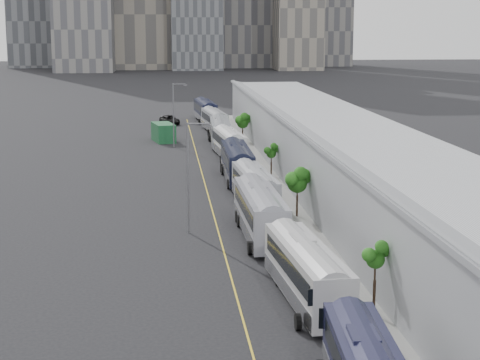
{
  "coord_description": "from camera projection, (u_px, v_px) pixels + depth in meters",
  "views": [
    {
      "loc": [
        -5.96,
        -12.76,
        16.84
      ],
      "look_at": [
        1.02,
        59.19,
        3.0
      ],
      "focal_mm": 60.0,
      "sensor_mm": 36.0,
      "label": 1
    }
  ],
  "objects": [
    {
      "name": "bus_6",
      "position": [
        228.0,
        145.0,
        104.89
      ],
      "size": [
        3.62,
        12.97,
        3.74
      ],
      "rotation": [
        0.0,
        0.0,
        0.08
      ],
      "color": "white",
      "rests_on": "ground"
    },
    {
      "name": "bus_2",
      "position": [
        306.0,
        277.0,
        49.6
      ],
      "size": [
        3.55,
        13.14,
        3.8
      ],
      "rotation": [
        0.0,
        0.0,
        0.07
      ],
      "color": "#B4B4B6",
      "rests_on": "ground"
    },
    {
      "name": "shipping_container",
      "position": [
        163.0,
        132.0,
        119.35
      ],
      "size": [
        3.76,
        6.18,
        2.72
      ],
      "primitive_type": "cube",
      "rotation": [
        0.0,
        0.0,
        0.21
      ],
      "color": "#164927",
      "rests_on": "ground"
    },
    {
      "name": "bus_7",
      "position": [
        220.0,
        134.0,
        115.97
      ],
      "size": [
        3.13,
        13.24,
        3.85
      ],
      "rotation": [
        0.0,
        0.0,
        -0.04
      ],
      "color": "gray",
      "rests_on": "ground"
    },
    {
      "name": "bus_9",
      "position": [
        205.0,
        112.0,
        144.69
      ],
      "size": [
        3.65,
        13.45,
        3.88
      ],
      "rotation": [
        0.0,
        0.0,
        0.07
      ],
      "color": "black",
      "rests_on": "ground"
    },
    {
      "name": "suv",
      "position": [
        170.0,
        120.0,
        140.51
      ],
      "size": [
        3.89,
        6.08,
        1.56
      ],
      "primitive_type": "imported",
      "rotation": [
        0.0,
        0.0,
        0.25
      ],
      "color": "black",
      "rests_on": "ground"
    },
    {
      "name": "bus_4",
      "position": [
        255.0,
        191.0,
        75.84
      ],
      "size": [
        3.32,
        12.77,
        3.69
      ],
      "rotation": [
        0.0,
        0.0,
        0.06
      ],
      "color": "#A4A7AE",
      "rests_on": "ground"
    },
    {
      "name": "bus_5",
      "position": [
        237.0,
        165.0,
        89.13
      ],
      "size": [
        3.01,
        13.57,
        3.96
      ],
      "rotation": [
        0.0,
        0.0,
        -0.01
      ],
      "color": "black",
      "rests_on": "ground"
    },
    {
      "name": "sidewalk",
      "position": [
        334.0,
        220.0,
        70.81
      ],
      "size": [
        10.0,
        170.0,
        0.12
      ],
      "primitive_type": "cube",
      "color": "gray",
      "rests_on": "ground"
    },
    {
      "name": "tree_4",
      "position": [
        243.0,
        121.0,
        119.28
      ],
      "size": [
        1.79,
        1.79,
        4.0
      ],
      "color": "black",
      "rests_on": "ground"
    },
    {
      "name": "tree_1",
      "position": [
        375.0,
        259.0,
        46.67
      ],
      "size": [
        1.12,
        1.12,
        4.25
      ],
      "color": "black",
      "rests_on": "ground"
    },
    {
      "name": "depot",
      "position": [
        380.0,
        181.0,
        70.54
      ],
      "size": [
        12.45,
        160.4,
        7.2
      ],
      "color": "gray",
      "rests_on": "ground"
    },
    {
      "name": "tree_3",
      "position": [
        271.0,
        153.0,
        90.79
      ],
      "size": [
        1.12,
        1.12,
        3.46
      ],
      "color": "black",
      "rests_on": "ground"
    },
    {
      "name": "street_lamp_near",
      "position": [
        190.0,
        170.0,
        65.63
      ],
      "size": [
        2.04,
        0.22,
        9.21
      ],
      "color": "#59595E",
      "rests_on": "ground"
    },
    {
      "name": "bus_3",
      "position": [
        260.0,
        217.0,
        64.87
      ],
      "size": [
        3.08,
        13.93,
        4.06
      ],
      "rotation": [
        0.0,
        0.0,
        0.01
      ],
      "color": "gray",
      "rests_on": "ground"
    },
    {
      "name": "lane_line",
      "position": [
        216.0,
        223.0,
        69.83
      ],
      "size": [
        0.12,
        160.0,
        0.02
      ],
      "primitive_type": "cube",
      "color": "gold",
      "rests_on": "ground"
    },
    {
      "name": "bus_8",
      "position": [
        214.0,
        122.0,
        130.34
      ],
      "size": [
        3.71,
        12.66,
        3.65
      ],
      "rotation": [
        0.0,
        0.0,
        0.1
      ],
      "color": "#9C9EA5",
      "rests_on": "ground"
    },
    {
      "name": "street_lamp_far",
      "position": [
        175.0,
        111.0,
        112.86
      ],
      "size": [
        2.04,
        0.22,
        9.04
      ],
      "color": "#59595E",
      "rests_on": "ground"
    },
    {
      "name": "tree_2",
      "position": [
        297.0,
        180.0,
        71.31
      ],
      "size": [
        1.82,
        1.82,
        4.37
      ],
      "color": "black",
      "rests_on": "ground"
    }
  ]
}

